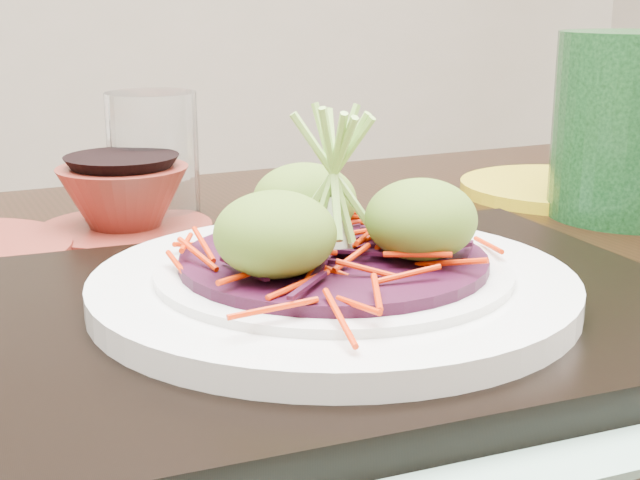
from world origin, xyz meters
name	(u,v)px	position (x,y,z in m)	size (l,w,h in m)	color
dining_table	(284,450)	(0.07, -0.04, 0.69)	(1.32, 0.93, 0.79)	black
placemat	(333,333)	(0.07, -0.11, 0.80)	(0.48, 0.38, 0.00)	#84AB95
serving_tray	(333,314)	(0.07, -0.11, 0.81)	(0.42, 0.31, 0.02)	black
white_plate	(333,284)	(0.07, -0.11, 0.83)	(0.27, 0.27, 0.02)	silver
cabbage_bed	(333,260)	(0.07, -0.11, 0.84)	(0.17, 0.17, 0.01)	#310920
carrot_julienne	(333,246)	(0.07, -0.11, 0.85)	(0.21, 0.21, 0.01)	red
guacamole_scoops	(334,218)	(0.07, -0.11, 0.86)	(0.15, 0.13, 0.05)	#4D7121
scallion_garnish	(334,181)	(0.07, -0.11, 0.89)	(0.06, 0.06, 0.09)	#8EC44E
water_glass	(153,157)	(0.04, 0.21, 0.85)	(0.08, 0.08, 0.11)	white
terracotta_bowl_set	(124,206)	(0.00, 0.15, 0.82)	(0.16, 0.16, 0.06)	maroon
yellow_plate	(560,188)	(0.43, 0.16, 0.80)	(0.19, 0.19, 0.01)	gold
green_jar	(633,126)	(0.43, 0.06, 0.87)	(0.14, 0.14, 0.16)	#1C4F21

